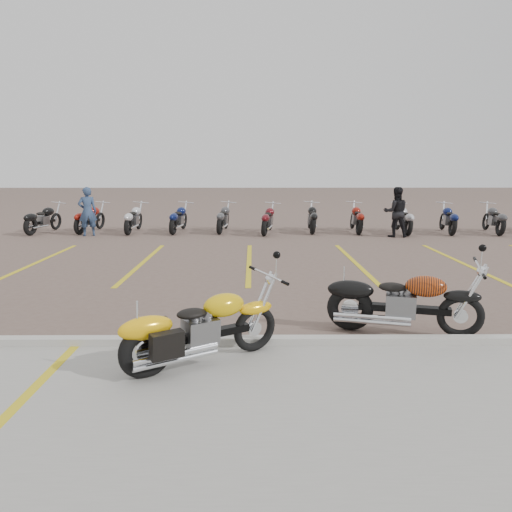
{
  "coord_description": "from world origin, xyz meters",
  "views": [
    {
      "loc": [
        0.09,
        -8.48,
        2.4
      ],
      "look_at": [
        0.16,
        0.73,
        0.75
      ],
      "focal_mm": 35.0,
      "sensor_mm": 36.0,
      "label": 1
    }
  ],
  "objects": [
    {
      "name": "person_a",
      "position": [
        -5.7,
        9.02,
        0.86
      ],
      "size": [
        0.73,
        0.6,
        1.71
      ],
      "primitive_type": "imported",
      "rotation": [
        0.0,
        0.0,
        3.5
      ],
      "color": "navy",
      "rests_on": "ground"
    },
    {
      "name": "concrete_apron",
      "position": [
        0.0,
        -4.5,
        0.01
      ],
      "size": [
        60.0,
        5.0,
        0.01
      ],
      "primitive_type": "cube",
      "color": "#9E9B93",
      "rests_on": "ground"
    },
    {
      "name": "ground",
      "position": [
        0.0,
        0.0,
        0.0
      ],
      "size": [
        100.0,
        100.0,
        0.0
      ],
      "primitive_type": "plane",
      "color": "brown",
      "rests_on": "ground"
    },
    {
      "name": "flame_cruiser",
      "position": [
        2.22,
        -1.53,
        0.45
      ],
      "size": [
        2.15,
        0.71,
        0.9
      ],
      "rotation": [
        0.11,
        0.0,
        -0.27
      ],
      "color": "black",
      "rests_on": "ground"
    },
    {
      "name": "parking_stripes",
      "position": [
        0.0,
        4.0,
        0.0
      ],
      "size": [
        38.0,
        5.5,
        0.01
      ],
      "primitive_type": null,
      "color": "gold",
      "rests_on": "ground"
    },
    {
      "name": "curb",
      "position": [
        0.0,
        -2.0,
        0.06
      ],
      "size": [
        60.0,
        0.18,
        0.12
      ],
      "primitive_type": "cube",
      "color": "#ADAAA3",
      "rests_on": "ground"
    },
    {
      "name": "person_b",
      "position": [
        5.03,
        8.65,
        0.86
      ],
      "size": [
        0.88,
        0.71,
        1.72
      ],
      "primitive_type": "imported",
      "rotation": [
        0.0,
        0.0,
        3.07
      ],
      "color": "black",
      "rests_on": "ground"
    },
    {
      "name": "bg_bike_row",
      "position": [
        3.1,
        9.88,
        0.55
      ],
      "size": [
        22.34,
        2.07,
        1.1
      ],
      "color": "black",
      "rests_on": "ground"
    },
    {
      "name": "yellow_cruiser",
      "position": [
        -0.57,
        -2.68,
        0.43
      ],
      "size": [
        1.85,
        1.25,
        0.87
      ],
      "rotation": [
        0.08,
        0.0,
        0.57
      ],
      "color": "black",
      "rests_on": "ground"
    }
  ]
}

